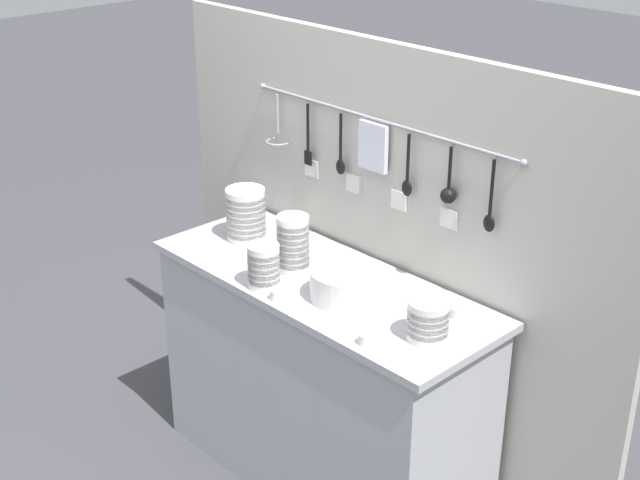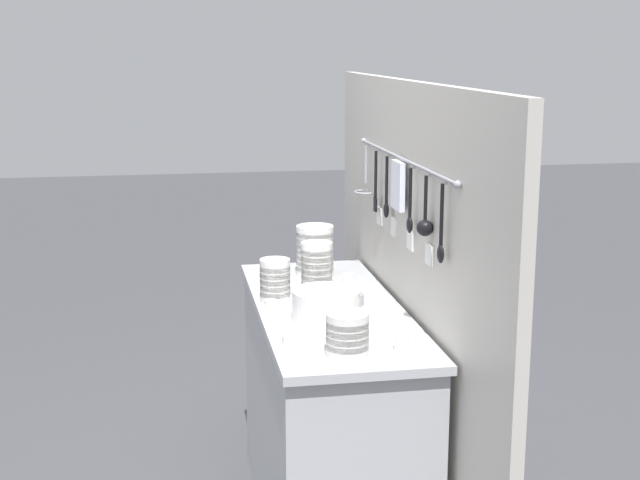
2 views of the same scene
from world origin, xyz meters
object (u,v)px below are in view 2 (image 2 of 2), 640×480
object	(u,v)px
steel_mixing_bowl	(350,299)
cup_by_caddy	(401,344)
bowl_stack_short_front	(347,334)
cup_beside_plates	(271,305)
cup_back_right	(289,341)
cup_back_left	(348,278)
cup_front_left	(294,290)
bowl_stack_tall_left	(315,251)
cup_centre	(327,283)
bowl_stack_back_corner	(275,280)
plate_stack	(326,305)
bowl_stack_wide_centre	(317,270)

from	to	relation	value
steel_mixing_bowl	cup_by_caddy	world-z (taller)	steel_mixing_bowl
bowl_stack_short_front	cup_beside_plates	distance (m)	0.56
cup_back_right	steel_mixing_bowl	bearing A→B (deg)	146.09
bowl_stack_short_front	cup_beside_plates	size ratio (longest dim) A/B	2.90
cup_back_left	cup_front_left	size ratio (longest dim) A/B	1.00
steel_mixing_bowl	cup_by_caddy	size ratio (longest dim) A/B	2.18
bowl_stack_short_front	bowl_stack_tall_left	bearing A→B (deg)	176.12
cup_back_left	cup_centre	bearing A→B (deg)	-59.25
bowl_stack_back_corner	cup_centre	distance (m)	0.29
cup_back_right	cup_beside_plates	xyz separation A→B (m)	(-0.42, -0.01, 0.00)
plate_stack	cup_front_left	bearing A→B (deg)	-169.28
bowl_stack_tall_left	cup_by_caddy	size ratio (longest dim) A/B	4.50
bowl_stack_tall_left	cup_back_right	distance (m)	0.92
bowl_stack_tall_left	cup_centre	bearing A→B (deg)	4.15
bowl_stack_back_corner	plate_stack	world-z (taller)	bowl_stack_back_corner
bowl_stack_wide_centre	cup_back_left	world-z (taller)	bowl_stack_wide_centre
bowl_stack_wide_centre	cup_by_caddy	world-z (taller)	bowl_stack_wide_centre
plate_stack	cup_by_caddy	distance (m)	0.40
cup_centre	cup_beside_plates	bearing A→B (deg)	-44.16
bowl_stack_back_corner	plate_stack	size ratio (longest dim) A/B	0.68
bowl_stack_short_front	steel_mixing_bowl	world-z (taller)	bowl_stack_short_front
cup_back_left	plate_stack	bearing A→B (deg)	-20.72
plate_stack	cup_beside_plates	distance (m)	0.24
bowl_stack_tall_left	bowl_stack_short_front	world-z (taller)	bowl_stack_tall_left
plate_stack	cup_centre	bearing A→B (deg)	169.18
cup_centre	bowl_stack_wide_centre	bearing A→B (deg)	-25.29
cup_by_caddy	cup_beside_plates	world-z (taller)	same
bowl_stack_wide_centre	cup_centre	distance (m)	0.18
cup_back_left	cup_front_left	bearing A→B (deg)	-60.59
plate_stack	cup_by_caddy	world-z (taller)	plate_stack
cup_back_right	cup_front_left	xyz separation A→B (m)	(-0.61, 0.10, 0.00)
cup_by_caddy	cup_front_left	distance (m)	0.74
steel_mixing_bowl	bowl_stack_back_corner	bearing A→B (deg)	-108.04
bowl_stack_back_corner	cup_front_left	distance (m)	0.14
cup_front_left	cup_centre	bearing A→B (deg)	118.45
plate_stack	cup_back_left	distance (m)	0.51
plate_stack	cup_beside_plates	world-z (taller)	plate_stack
bowl_stack_wide_centre	bowl_stack_short_front	distance (m)	0.66
bowl_stack_back_corner	bowl_stack_wide_centre	bearing A→B (deg)	99.04
steel_mixing_bowl	cup_centre	size ratio (longest dim) A/B	2.18
cup_back_right	cup_front_left	distance (m)	0.62
bowl_stack_short_front	cup_back_left	xyz separation A→B (m)	(-0.86, 0.18, -0.05)
bowl_stack_back_corner	bowl_stack_wide_centre	distance (m)	0.17
bowl_stack_short_front	bowl_stack_back_corner	bearing A→B (deg)	-166.99
cup_by_caddy	cup_back_left	bearing A→B (deg)	179.88
bowl_stack_short_front	cup_front_left	world-z (taller)	bowl_stack_short_front
bowl_stack_back_corner	cup_back_right	size ratio (longest dim) A/B	3.46
bowl_stack_short_front	cup_front_left	size ratio (longest dim) A/B	2.90
bowl_stack_tall_left	bowl_stack_back_corner	world-z (taller)	bowl_stack_tall_left
cup_centre	cup_back_left	bearing A→B (deg)	120.75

